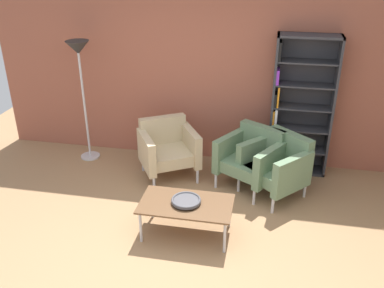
{
  "coord_description": "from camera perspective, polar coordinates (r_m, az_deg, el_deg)",
  "views": [
    {
      "loc": [
        0.78,
        -3.17,
        2.92
      ],
      "look_at": [
        0.0,
        0.84,
        0.95
      ],
      "focal_mm": 39.22,
      "sensor_mm": 36.0,
      "label": 1
    }
  ],
  "objects": [
    {
      "name": "coffee_table_low",
      "position": [
        4.55,
        -0.78,
        -8.37
      ],
      "size": [
        1.0,
        0.56,
        0.4
      ],
      "color": "brown",
      "rests_on": "ground_plane"
    },
    {
      "name": "armchair_by_bookshelf",
      "position": [
        5.36,
        11.48,
        -2.7
      ],
      "size": [
        0.95,
        0.95,
        0.78
      ],
      "rotation": [
        0.0,
        0.0,
        -0.74
      ],
      "color": "slate",
      "rests_on": "ground_plane"
    },
    {
      "name": "brick_back_panel",
      "position": [
        5.88,
        3.08,
        11.2
      ],
      "size": [
        6.4,
        0.12,
        2.9
      ],
      "primitive_type": "cube",
      "color": "#9E5642",
      "rests_on": "ground_plane"
    },
    {
      "name": "armchair_spare_guest",
      "position": [
        5.68,
        -3.33,
        -0.51
      ],
      "size": [
        0.94,
        0.92,
        0.78
      ],
      "rotation": [
        0.0,
        0.0,
        0.54
      ],
      "color": "#C6B289",
      "rests_on": "ground_plane"
    },
    {
      "name": "bookshelf_tall",
      "position": [
        5.8,
        14.18,
        4.77
      ],
      "size": [
        0.8,
        0.3,
        1.9
      ],
      "color": "#333338",
      "rests_on": "ground_plane"
    },
    {
      "name": "ground_plane",
      "position": [
        4.38,
        -2.19,
        -16.07
      ],
      "size": [
        8.32,
        8.32,
        0.0
      ],
      "primitive_type": "plane",
      "color": "#9E7751"
    },
    {
      "name": "floor_lamp_torchiere",
      "position": [
        6.01,
        -15.06,
        10.68
      ],
      "size": [
        0.32,
        0.32,
        1.74
      ],
      "color": "silver",
      "rests_on": "ground_plane"
    },
    {
      "name": "armchair_near_window",
      "position": [
        5.48,
        8.11,
        -1.79
      ],
      "size": [
        0.94,
        0.91,
        0.78
      ],
      "rotation": [
        0.0,
        0.0,
        -0.53
      ],
      "color": "slate",
      "rests_on": "ground_plane"
    },
    {
      "name": "decorative_bowl",
      "position": [
        4.52,
        -0.79,
        -7.68
      ],
      "size": [
        0.32,
        0.32,
        0.05
      ],
      "color": "#4C4C51",
      "rests_on": "coffee_table_low"
    }
  ]
}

